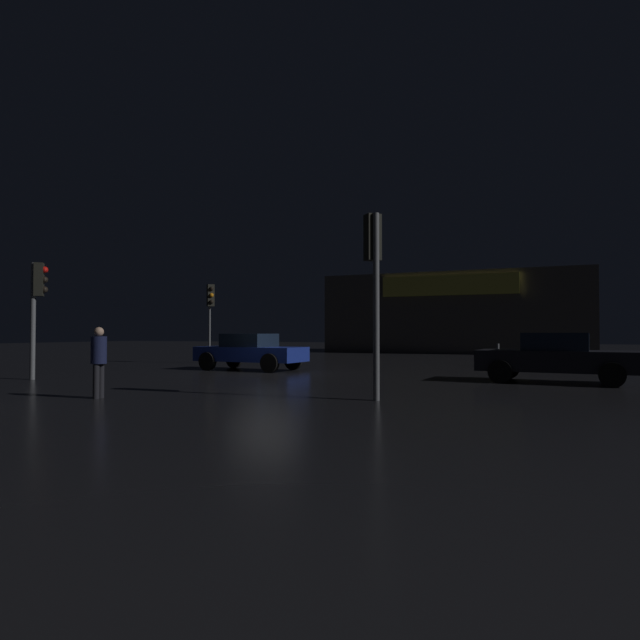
% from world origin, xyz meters
% --- Properties ---
extents(ground_plane, '(120.00, 120.00, 0.00)m').
position_xyz_m(ground_plane, '(0.00, 0.00, 0.00)').
color(ground_plane, black).
extents(store_building, '(18.31, 8.74, 5.69)m').
position_xyz_m(store_building, '(2.89, 24.85, 2.85)').
color(store_building, '#4C4742').
rests_on(store_building, ground).
extents(traffic_signal_main, '(0.42, 0.42, 4.05)m').
position_xyz_m(traffic_signal_main, '(5.73, -5.63, 2.91)').
color(traffic_signal_main, '#595B60').
rests_on(traffic_signal_main, ground).
extents(traffic_signal_opposite, '(0.43, 0.41, 3.65)m').
position_xyz_m(traffic_signal_opposite, '(-5.53, -4.76, 2.55)').
color(traffic_signal_opposite, '#595B60').
rests_on(traffic_signal_opposite, ground).
extents(traffic_signal_cross_left, '(0.43, 0.41, 3.76)m').
position_xyz_m(traffic_signal_cross_left, '(-5.67, 4.90, 2.89)').
color(traffic_signal_cross_left, '#595B60').
rests_on(traffic_signal_cross_left, ground).
extents(car_near, '(4.36, 2.19, 1.42)m').
position_xyz_m(car_near, '(-1.53, 1.56, 0.74)').
color(car_near, navy).
rests_on(car_near, ground).
extents(car_far, '(4.44, 2.28, 1.46)m').
position_xyz_m(car_far, '(9.41, 0.36, 0.75)').
color(car_far, black).
rests_on(car_far, ground).
extents(pedestrian, '(0.37, 0.37, 1.59)m').
position_xyz_m(pedestrian, '(-0.01, -7.73, 0.92)').
color(pedestrian, black).
rests_on(pedestrian, ground).
extents(bollard_kerb_a, '(0.12, 0.12, 0.99)m').
position_xyz_m(bollard_kerb_a, '(7.19, 7.47, 0.50)').
color(bollard_kerb_a, '#595B60').
rests_on(bollard_kerb_a, ground).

